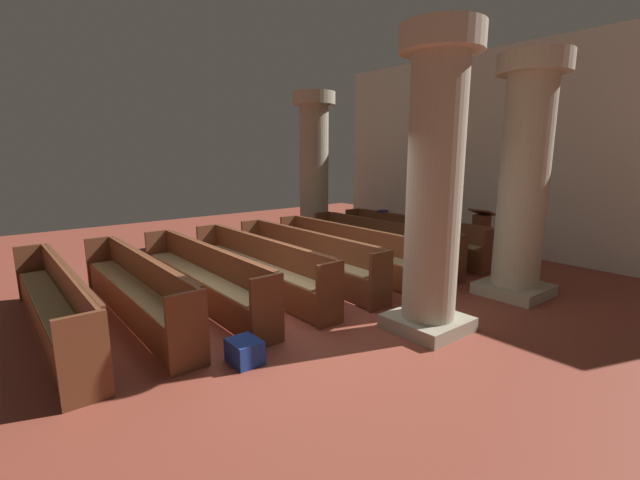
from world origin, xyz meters
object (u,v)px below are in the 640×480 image
(pew_row_0, at_px, (411,236))
(pew_row_3, at_px, (305,255))
(pew_row_5, at_px, (202,274))
(pillar_aisle_side, at_px, (524,175))
(pew_row_1, at_px, (380,241))
(pew_row_7, at_px, (53,302))
(pew_row_4, at_px, (258,264))
(pillar_far_side, at_px, (314,166))
(pillar_aisle_rear, at_px, (435,181))
(pew_row_6, at_px, (135,286))
(hymn_book, at_px, (383,211))
(kneeler_box_blue, at_px, (245,351))
(pew_row_2, at_px, (345,248))
(lectern, at_px, (480,238))

(pew_row_0, xyz_separation_m, pew_row_3, (0.00, -2.89, 0.00))
(pew_row_5, height_order, pillar_aisle_side, pillar_aisle_side)
(pew_row_1, relative_size, pew_row_5, 1.00)
(pew_row_1, xyz_separation_m, pew_row_7, (0.00, -5.78, 0.00))
(pew_row_4, bearing_deg, pillar_far_side, 129.29)
(pew_row_7, distance_m, pillar_far_side, 6.86)
(pew_row_3, xyz_separation_m, pillar_aisle_rear, (2.72, -0.07, 1.44))
(pew_row_1, xyz_separation_m, pillar_aisle_side, (2.72, 0.23, 1.44))
(pew_row_6, distance_m, hymn_book, 6.07)
(pew_row_0, bearing_deg, pew_row_5, -90.00)
(pew_row_4, distance_m, pew_row_6, 1.93)
(pillar_aisle_rear, bearing_deg, hymn_book, 139.88)
(pew_row_0, height_order, kneeler_box_blue, pew_row_0)
(kneeler_box_blue, bearing_deg, pillar_aisle_side, 81.41)
(pew_row_3, relative_size, pew_row_6, 1.00)
(pew_row_4, height_order, pillar_aisle_rear, pillar_aisle_rear)
(pew_row_1, distance_m, pew_row_4, 2.89)
(pew_row_6, distance_m, pew_row_7, 0.96)
(pew_row_5, distance_m, pew_row_7, 1.93)
(pew_row_1, bearing_deg, pew_row_7, -90.00)
(pew_row_0, height_order, pew_row_1, same)
(pew_row_7, bearing_deg, pew_row_1, 90.00)
(pew_row_4, height_order, pew_row_6, same)
(pillar_aisle_rear, height_order, kneeler_box_blue, pillar_aisle_rear)
(pillar_aisle_side, height_order, pillar_aisle_rear, same)
(hymn_book, bearing_deg, pew_row_1, -48.50)
(kneeler_box_blue, bearing_deg, pew_row_2, 121.50)
(pew_row_7, xyz_separation_m, pillar_aisle_rear, (2.72, 3.78, 1.44))
(pew_row_0, bearing_deg, hymn_book, 169.28)
(pew_row_1, distance_m, pew_row_5, 3.85)
(lectern, xyz_separation_m, hymn_book, (-2.08, -0.81, 0.43))
(pew_row_2, relative_size, hymn_book, 17.52)
(pew_row_1, xyz_separation_m, pew_row_4, (0.00, -2.89, 0.00))
(pew_row_2, bearing_deg, pew_row_0, 90.00)
(lectern, bearing_deg, pew_row_1, -118.14)
(pew_row_5, distance_m, kneeler_box_blue, 2.11)
(pew_row_2, xyz_separation_m, pillar_aisle_side, (2.72, 1.19, 1.44))
(pew_row_3, height_order, pew_row_5, same)
(kneeler_box_blue, bearing_deg, pew_row_5, 167.86)
(pew_row_1, relative_size, pew_row_2, 1.00)
(pillar_aisle_rear, bearing_deg, pew_row_2, 159.16)
(kneeler_box_blue, bearing_deg, pew_row_4, 145.50)
(pew_row_0, height_order, pew_row_2, same)
(pew_row_7, relative_size, pillar_aisle_rear, 1.02)
(kneeler_box_blue, bearing_deg, pillar_far_side, 135.26)
(pew_row_0, xyz_separation_m, pillar_aisle_rear, (2.72, -2.96, 1.44))
(pillar_far_side, bearing_deg, pew_row_6, -62.77)
(pew_row_3, xyz_separation_m, kneeler_box_blue, (2.04, -2.36, -0.34))
(pew_row_1, relative_size, pew_row_7, 1.00)
(pillar_far_side, bearing_deg, hymn_book, 25.33)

